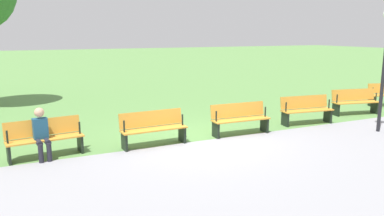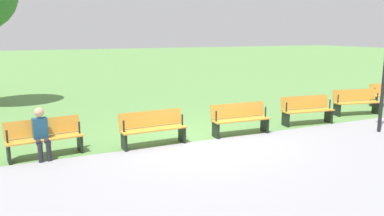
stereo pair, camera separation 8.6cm
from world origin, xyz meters
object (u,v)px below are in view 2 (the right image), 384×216
(bench_2, at_px, (307,109))
(person_seated, at_px, (41,132))
(bench_3, at_px, (240,118))
(bench_5, at_px, (45,137))
(bench_1, at_px, (356,101))
(bench_4, at_px, (153,128))

(bench_2, bearing_deg, person_seated, 7.75)
(bench_3, relative_size, bench_5, 0.99)
(bench_1, bearing_deg, person_seated, 14.11)
(bench_1, xyz_separation_m, bench_3, (5.20, 0.60, 0.00))
(bench_1, height_order, bench_5, same)
(bench_1, relative_size, bench_5, 1.01)
(bench_3, bearing_deg, bench_2, -173.36)
(bench_2, distance_m, bench_3, 2.62)
(bench_1, bearing_deg, bench_4, 15.51)
(bench_2, height_order, bench_5, same)
(bench_5, bearing_deg, bench_4, 168.93)
(bench_4, bearing_deg, bench_1, -177.80)
(bench_1, relative_size, person_seated, 1.48)
(bench_3, xyz_separation_m, bench_5, (5.23, -0.20, 0.00))
(bench_1, distance_m, bench_3, 5.24)
(bench_2, bearing_deg, bench_5, 6.65)
(bench_4, xyz_separation_m, person_seated, (2.68, -0.05, 0.16))
(bench_4, bearing_deg, bench_2, 179.99)
(bench_2, xyz_separation_m, bench_5, (7.84, 0.00, 0.00))
(bench_1, distance_m, bench_4, 7.84)
(bench_5, bearing_deg, person_seated, 57.82)
(bench_4, bearing_deg, bench_5, -6.64)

